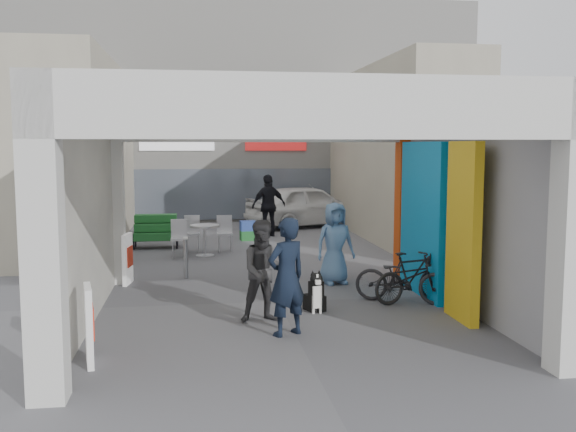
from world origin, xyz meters
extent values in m
plane|color=#58585D|center=(0.00, 0.00, 0.00)|extent=(90.00, 90.00, 0.00)
cube|color=silver|center=(-3.00, -4.00, 1.75)|extent=(0.40, 0.40, 3.50)
cube|color=silver|center=(-3.00, 2.00, 1.75)|extent=(0.40, 0.40, 3.50)
cube|color=silver|center=(3.00, -4.00, 1.75)|extent=(0.40, 0.40, 3.50)
cube|color=#CD400C|center=(3.00, 2.00, 1.75)|extent=(0.40, 0.40, 3.50)
plane|color=beige|center=(-3.00, -1.00, 1.75)|extent=(0.00, 6.40, 6.40)
plane|color=#96969B|center=(3.00, -1.00, 1.75)|extent=(0.00, 6.40, 6.40)
cube|color=#0B7FBD|center=(2.70, 0.20, 1.40)|extent=(0.15, 2.00, 2.80)
cube|color=gold|center=(2.70, -1.60, 1.40)|extent=(0.15, 1.00, 2.80)
plane|color=#A6A6A1|center=(0.00, -1.00, 3.50)|extent=(6.40, 6.40, 0.00)
cube|color=silver|center=(0.00, 2.05, 3.15)|extent=(6.40, 0.30, 0.70)
cube|color=silver|center=(0.00, -4.05, 3.15)|extent=(6.40, 0.30, 0.70)
cube|color=silver|center=(0.00, 2.22, 3.10)|extent=(4.20, 0.05, 0.55)
cube|color=silver|center=(0.00, 14.00, 4.00)|extent=(18.00, 4.00, 8.00)
cube|color=#515966|center=(0.00, 11.95, 1.00)|extent=(16.20, 0.06, 1.80)
cube|color=white|center=(-2.00, 11.96, 2.80)|extent=(2.60, 0.06, 0.50)
cube|color=red|center=(1.50, 11.96, 2.80)|extent=(2.20, 0.06, 0.50)
cube|color=#ACA58E|center=(-4.50, 7.50, 2.50)|extent=(2.00, 9.00, 5.00)
cube|color=#ACA58E|center=(4.50, 7.50, 2.50)|extent=(2.00, 9.00, 5.00)
cylinder|color=gray|center=(-1.62, 2.26, 0.42)|extent=(0.09, 0.09, 0.84)
cylinder|color=gray|center=(0.07, 2.27, 0.46)|extent=(0.09, 0.09, 0.93)
cylinder|color=gray|center=(1.64, 2.22, 0.48)|extent=(0.09, 0.09, 0.95)
cube|color=silver|center=(-2.75, -2.87, 0.50)|extent=(0.18, 0.56, 1.00)
cube|color=red|center=(-2.71, -2.87, 0.55)|extent=(0.11, 0.39, 0.40)
cube|color=silver|center=(-2.75, 1.87, 0.50)|extent=(0.16, 0.56, 1.00)
cube|color=red|center=(-2.71, 1.87, 0.55)|extent=(0.10, 0.39, 0.40)
cylinder|color=#B5B5BA|center=(-1.18, 4.93, 0.37)|extent=(0.06, 0.06, 0.75)
cylinder|color=#B5B5BA|center=(-1.18, 4.93, 0.01)|extent=(0.46, 0.46, 0.02)
cylinder|color=#B5B5BA|center=(-1.18, 4.93, 0.75)|extent=(0.73, 0.73, 0.05)
cube|color=#B5B5BA|center=(-1.81, 4.72, 0.23)|extent=(0.40, 0.40, 0.47)
cube|color=#B5B5BA|center=(-1.81, 4.90, 0.70)|extent=(0.40, 0.05, 0.47)
cube|color=#B5B5BA|center=(-0.66, 5.45, 0.23)|extent=(0.40, 0.40, 0.47)
cube|color=#B5B5BA|center=(-0.66, 5.63, 0.70)|extent=(0.40, 0.05, 0.47)
cube|color=#B5B5BA|center=(-1.50, 5.55, 0.23)|extent=(0.40, 0.40, 0.47)
cube|color=#B5B5BA|center=(-1.50, 5.74, 0.70)|extent=(0.40, 0.05, 0.47)
cube|color=black|center=(-2.46, 6.38, 0.17)|extent=(1.34, 0.67, 0.33)
cube|color=#1A5D26|center=(-2.46, 6.21, 0.33)|extent=(1.12, 0.39, 0.20)
cube|color=#1A5D26|center=(-2.46, 6.38, 0.56)|extent=(1.12, 0.39, 0.20)
cube|color=#1A5D26|center=(-2.46, 6.55, 0.78)|extent=(1.12, 0.39, 0.20)
cube|color=#1A5D26|center=(0.10, 7.41, 0.14)|extent=(0.48, 0.40, 0.28)
cube|color=#274190|center=(0.10, 7.41, 0.42)|extent=(0.48, 0.40, 0.28)
cube|color=black|center=(0.53, -0.68, 0.13)|extent=(0.26, 0.35, 0.26)
cube|color=black|center=(0.53, -0.82, 0.32)|extent=(0.21, 0.17, 0.39)
cube|color=white|center=(0.53, -0.92, 0.28)|extent=(0.16, 0.03, 0.37)
cylinder|color=white|center=(0.47, -0.90, 0.15)|extent=(0.05, 0.05, 0.30)
cylinder|color=white|center=(0.59, -0.90, 0.15)|extent=(0.05, 0.05, 0.30)
sphere|color=black|center=(0.53, -0.84, 0.56)|extent=(0.21, 0.21, 0.21)
cube|color=white|center=(0.53, -0.95, 0.54)|extent=(0.09, 0.13, 0.06)
cone|color=black|center=(0.48, -0.80, 0.66)|extent=(0.08, 0.08, 0.09)
cone|color=black|center=(0.58, -0.80, 0.66)|extent=(0.08, 0.08, 0.09)
imported|color=black|center=(-0.13, -1.99, 0.86)|extent=(0.75, 0.66, 1.72)
imported|color=#373639|center=(-0.36, -1.22, 0.80)|extent=(0.82, 0.67, 1.59)
imported|color=#5B82B1|center=(1.32, 1.32, 0.81)|extent=(0.88, 0.66, 1.62)
imported|color=black|center=(0.79, 8.12, 0.93)|extent=(1.18, 0.79, 1.87)
imported|color=black|center=(2.16, -0.38, 0.44)|extent=(1.76, 1.28, 0.88)
imported|color=black|center=(2.30, -0.40, 0.45)|extent=(1.57, 0.86, 0.91)
imported|color=white|center=(2.35, 10.26, 0.72)|extent=(4.52, 2.99, 1.43)
camera|label=1|loc=(-1.42, -10.95, 2.74)|focal=40.00mm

